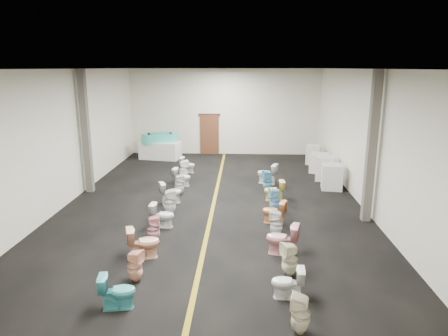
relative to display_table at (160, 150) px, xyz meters
The scene contains 38 objects.
floor 7.40m from the display_table, 64.11° to the right, with size 16.00×16.00×0.00m, color black.
ceiling 8.43m from the display_table, 64.11° to the right, with size 16.00×16.00×0.00m, color black.
wall_back 3.94m from the display_table, 22.80° to the left, with size 10.00×10.00×0.00m, color beige.
wall_front 15.10m from the display_table, 77.58° to the right, with size 10.00×10.00×0.00m, color beige.
wall_left 7.11m from the display_table, 104.96° to the right, with size 16.00×16.00×0.00m, color beige.
wall_right 10.73m from the display_table, 38.94° to the right, with size 16.00×16.00×0.00m, color beige.
aisle_stripe 7.40m from the display_table, 64.11° to the right, with size 0.12×15.60×0.01m, color olive.
back_door 2.82m from the display_table, 28.11° to the left, with size 1.00×0.10×2.10m, color #562D19.
door_frame 3.23m from the display_table, 28.29° to the left, with size 1.15×0.08×0.10m, color #331C11.
column_left 6.12m from the display_table, 105.12° to the right, with size 0.25×0.25×4.50m, color #59544C.
column_right 11.54m from the display_table, 45.60° to the right, with size 0.25×0.25×4.50m, color #59544C.
display_table is the anchor object (origin of this frame).
bathtub 0.63m from the display_table, 116.57° to the left, with size 1.81×1.00×0.55m.
appliance_crate_a 9.07m from the display_table, 32.82° to the right, with size 0.75×0.75×0.97m, color silver.
appliance_crate_b 8.46m from the display_table, 25.73° to the right, with size 0.73×0.73×1.01m, color silver.
appliance_crate_c 8.00m from the display_table, 17.63° to the right, with size 0.76×0.76×0.86m, color silver.
appliance_crate_d 7.67m from the display_table, ahead, with size 0.65×0.65×0.93m, color silver.
toilet_left_0 13.16m from the display_table, 82.08° to the right, with size 0.39×0.69×0.71m, color teal.
toilet_left_1 12.19m from the display_table, 81.08° to the right, with size 0.33×0.34×0.73m, color #F4B595.
toilet_left_2 11.07m from the display_table, 80.64° to the right, with size 0.45×0.78×0.80m, color #E7A983.
toilet_left_3 10.15m from the display_table, 79.54° to the right, with size 0.33×0.34×0.73m, color #D18F92.
toilet_left_4 9.15m from the display_table, 78.16° to the right, with size 0.40×0.70×0.72m, color silver.
toilet_left_5 8.20m from the display_table, 76.50° to the right, with size 0.38×0.39×0.84m, color silver.
toilet_left_6 7.08m from the display_table, 75.69° to the right, with size 0.43×0.75×0.77m, color silver.
toilet_left_7 6.17m from the display_table, 72.11° to the right, with size 0.34×0.35×0.76m, color silver.
toilet_left_8 5.09m from the display_table, 69.04° to the right, with size 0.40×0.69×0.71m, color silver.
toilet_left_9 4.22m from the display_table, 65.47° to the right, with size 0.37×0.38×0.82m, color white.
toilet_left_10 3.24m from the display_table, 57.07° to the right, with size 0.39×0.68×0.70m, color silver.
toilet_right_0 14.61m from the display_table, 68.99° to the right, with size 0.34×0.34×0.75m, color beige.
toilet_right_1 13.55m from the display_table, 67.74° to the right, with size 0.38×0.66×0.67m, color silver.
toilet_right_2 12.77m from the display_table, 65.62° to the right, with size 0.36×0.36×0.79m, color beige.
toilet_right_3 11.78m from the display_table, 63.81° to the right, with size 0.46×0.80×0.82m, color pink.
toilet_right_4 10.80m from the display_table, 61.54° to the right, with size 0.34×0.35×0.76m, color silver.
toilet_right_5 9.97m from the display_table, 58.88° to the right, with size 0.41×0.71×0.73m, color #DF8947.
toilet_right_6 9.15m from the display_table, 54.94° to the right, with size 0.35×0.35×0.77m, color #73B6DB.
toilet_right_7 8.31m from the display_table, 50.21° to the right, with size 0.40×0.71×0.72m, color #EED75D.
toilet_right_8 7.42m from the display_table, 45.98° to the right, with size 0.36×0.37×0.80m, color #5EA7CA.
toilet_right_9 6.73m from the display_table, 39.48° to the right, with size 0.46×0.80×0.82m, color white.
Camera 1 is at (0.96, -13.15, 4.54)m, focal length 32.00 mm.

